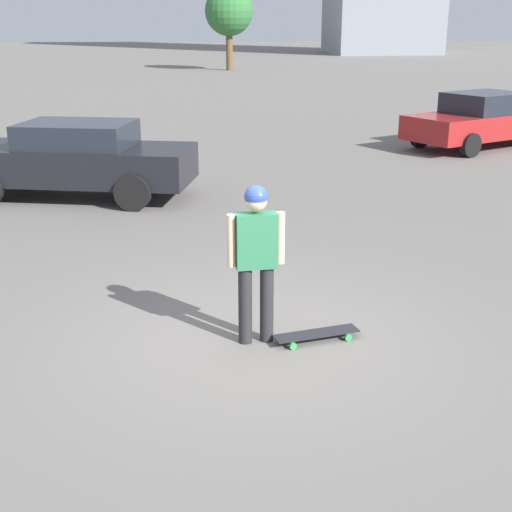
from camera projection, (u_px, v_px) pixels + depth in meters
name	position (u px, v px, depth m)	size (l,w,h in m)	color
ground_plane	(256.00, 341.00, 7.88)	(220.00, 220.00, 0.00)	slate
person	(256.00, 251.00, 7.55)	(0.62, 0.25, 1.76)	#262628
skateboard	(316.00, 334.00, 7.87)	(0.99, 0.47, 0.09)	#232328
car_parked_near	(74.00, 158.00, 13.99)	(4.90, 2.64, 1.49)	black
car_parked_far	(482.00, 120.00, 19.56)	(4.76, 3.71, 1.49)	maroon
tree_distant	(229.00, 12.00, 48.28)	(3.28, 3.28, 5.54)	brown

